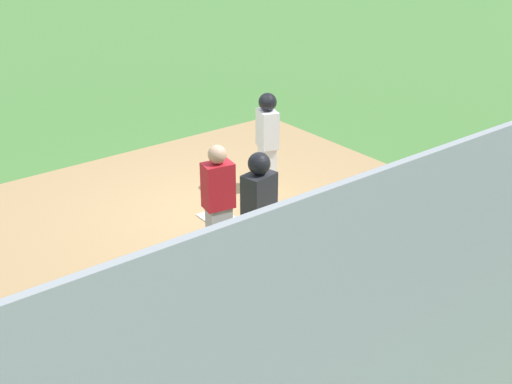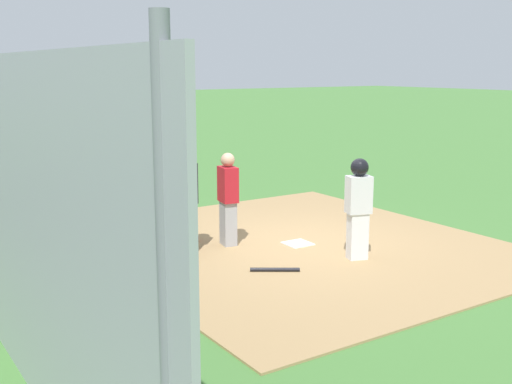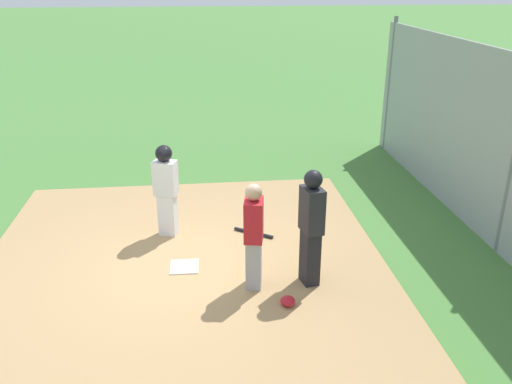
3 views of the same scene
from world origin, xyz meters
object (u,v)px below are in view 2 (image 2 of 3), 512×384
(home_plate, at_px, (298,244))
(catcher, at_px, (228,198))
(runner, at_px, (359,202))
(catcher_mask, at_px, (193,238))
(umpire, at_px, (185,197))
(baseball_bat, at_px, (275,270))

(home_plate, height_order, catcher, catcher)
(runner, height_order, catcher_mask, runner)
(home_plate, distance_m, umpire, 2.18)
(umpire, distance_m, runner, 2.83)
(umpire, xyz_separation_m, baseball_bat, (1.65, 0.66, -0.91))
(home_plate, height_order, baseball_bat, baseball_bat)
(home_plate, relative_size, umpire, 0.25)
(runner, height_order, baseball_bat, runner)
(home_plate, relative_size, catcher, 0.27)
(baseball_bat, distance_m, catcher_mask, 2.22)
(catcher, height_order, catcher_mask, catcher)
(catcher, bearing_deg, home_plate, -22.14)
(umpire, xyz_separation_m, catcher_mask, (-0.56, 0.42, -0.88))
(umpire, relative_size, runner, 1.08)
(umpire, bearing_deg, home_plate, -30.07)
(umpire, bearing_deg, catcher, -10.47)
(umpire, height_order, catcher_mask, umpire)
(catcher_mask, bearing_deg, umpire, -36.69)
(home_plate, relative_size, catcher_mask, 1.83)
(home_plate, height_order, runner, runner)
(catcher, distance_m, umpire, 0.84)
(home_plate, bearing_deg, catcher_mask, -129.52)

